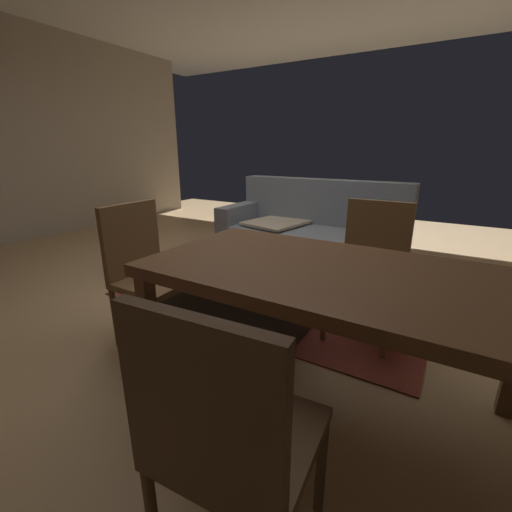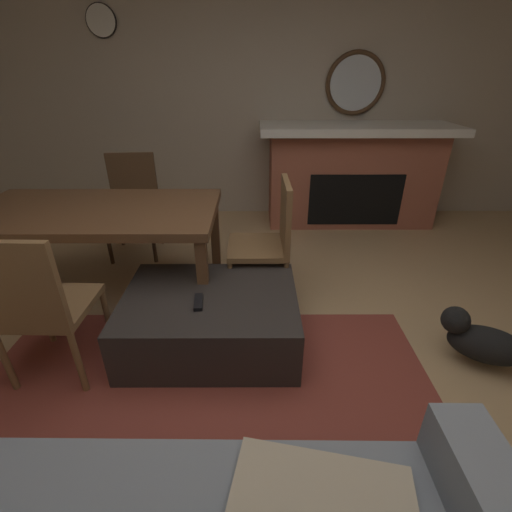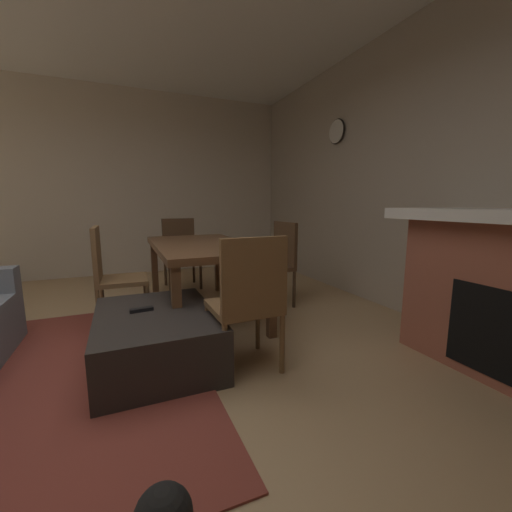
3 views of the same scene
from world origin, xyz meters
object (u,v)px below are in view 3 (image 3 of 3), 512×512
at_px(dining_table, 202,251).
at_px(dining_chair_west, 248,297).
at_px(dining_chair_north, 111,271).
at_px(dining_chair_east, 180,248).
at_px(ottoman_coffee_table, 157,337).
at_px(tv_remote, 141,310).
at_px(dining_chair_south, 277,259).
at_px(wall_clock, 337,132).

distance_m(dining_table, dining_chair_west, 1.27).
relative_size(dining_chair_north, dining_chair_east, 1.00).
xyz_separation_m(ottoman_coffee_table, tv_remote, (0.06, 0.09, 0.20)).
bearing_deg(ottoman_coffee_table, dining_chair_south, -58.05).
bearing_deg(ottoman_coffee_table, dining_chair_north, 18.73).
bearing_deg(ottoman_coffee_table, tv_remote, 58.22).
height_order(ottoman_coffee_table, wall_clock, wall_clock).
height_order(dining_chair_south, dining_chair_east, same).
height_order(ottoman_coffee_table, dining_chair_west, dining_chair_west).
height_order(dining_chair_north, wall_clock, wall_clock).
bearing_deg(dining_chair_east, dining_chair_north, 146.10).
relative_size(dining_chair_south, dining_chair_north, 1.00).
bearing_deg(dining_chair_west, dining_chair_south, -33.72).
xyz_separation_m(ottoman_coffee_table, dining_table, (0.87, -0.55, 0.48)).
xyz_separation_m(tv_remote, dining_chair_north, (0.81, 0.20, 0.14)).
bearing_deg(dining_chair_north, wall_clock, -81.75).
relative_size(ottoman_coffee_table, tv_remote, 6.76).
bearing_deg(dining_chair_west, ottoman_coffee_table, 54.56).
bearing_deg(dining_table, tv_remote, 141.58).
xyz_separation_m(tv_remote, wall_clock, (1.21, -2.53, 1.66)).
distance_m(tv_remote, dining_chair_west, 0.80).
distance_m(dining_chair_north, wall_clock, 3.15).
distance_m(tv_remote, dining_chair_north, 0.85).
bearing_deg(dining_chair_north, tv_remote, -165.88).
height_order(ottoman_coffee_table, dining_table, dining_table).
bearing_deg(dining_chair_east, dining_table, -179.93).
relative_size(dining_table, wall_clock, 5.55).
height_order(dining_chair_north, dining_chair_west, same).
xyz_separation_m(dining_chair_north, wall_clock, (0.40, -2.73, 1.52)).
relative_size(tv_remote, wall_clock, 0.51).
xyz_separation_m(ottoman_coffee_table, dining_chair_west, (-0.39, -0.55, 0.34)).
bearing_deg(dining_table, dining_chair_west, -179.95).
height_order(ottoman_coffee_table, tv_remote, tv_remote).
relative_size(dining_chair_west, dining_chair_east, 1.00).
bearing_deg(dining_chair_south, dining_chair_north, 90.16).
distance_m(dining_table, dining_chair_north, 0.86).
distance_m(ottoman_coffee_table, dining_chair_south, 1.68).
xyz_separation_m(tv_remote, dining_chair_south, (0.82, -1.49, 0.14)).
distance_m(ottoman_coffee_table, dining_table, 1.13).
height_order(tv_remote, dining_chair_north, dining_chair_north).
xyz_separation_m(dining_chair_north, dining_chair_west, (-1.26, -0.85, 0.00)).
xyz_separation_m(dining_chair_south, dining_chair_north, (-0.00, 1.69, 0.00)).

